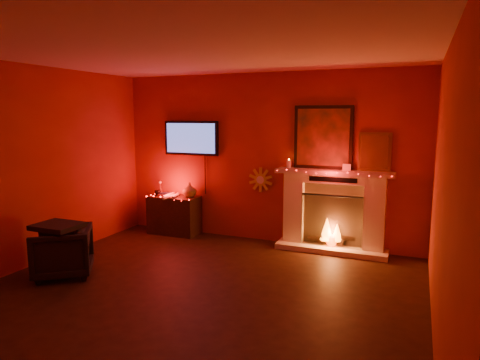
{
  "coord_description": "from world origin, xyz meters",
  "views": [
    {
      "loc": [
        2.28,
        -3.96,
        2.03
      ],
      "look_at": [
        -0.08,
        1.7,
        1.1
      ],
      "focal_mm": 32.0,
      "sensor_mm": 36.0,
      "label": 1
    }
  ],
  "objects_px": {
    "sunburst_clock": "(261,180)",
    "armchair": "(62,252)",
    "fireplace": "(333,203)",
    "tv": "(191,138)",
    "console_table": "(175,213)"
  },
  "relations": [
    {
      "from": "sunburst_clock",
      "to": "console_table",
      "type": "xyz_separation_m",
      "value": [
        -1.49,
        -0.22,
        -0.64
      ]
    },
    {
      "from": "sunburst_clock",
      "to": "armchair",
      "type": "bearing_deg",
      "value": -125.58
    },
    {
      "from": "tv",
      "to": "armchair",
      "type": "xyz_separation_m",
      "value": [
        -0.52,
        -2.45,
        -1.33
      ]
    },
    {
      "from": "armchair",
      "to": "console_table",
      "type": "bearing_deg",
      "value": 136.22
    },
    {
      "from": "sunburst_clock",
      "to": "armchair",
      "type": "relative_size",
      "value": 0.58
    },
    {
      "from": "fireplace",
      "to": "console_table",
      "type": "xyz_separation_m",
      "value": [
        -2.68,
        -0.13,
        -0.36
      ]
    },
    {
      "from": "tv",
      "to": "armchair",
      "type": "bearing_deg",
      "value": -102.08
    },
    {
      "from": "console_table",
      "to": "sunburst_clock",
      "type": "bearing_deg",
      "value": 8.34
    },
    {
      "from": "sunburst_clock",
      "to": "fireplace",
      "type": "bearing_deg",
      "value": -4.37
    },
    {
      "from": "fireplace",
      "to": "tv",
      "type": "relative_size",
      "value": 1.76
    },
    {
      "from": "tv",
      "to": "armchair",
      "type": "distance_m",
      "value": 2.84
    },
    {
      "from": "fireplace",
      "to": "sunburst_clock",
      "type": "distance_m",
      "value": 1.23
    },
    {
      "from": "armchair",
      "to": "sunburst_clock",
      "type": "bearing_deg",
      "value": 107.77
    },
    {
      "from": "fireplace",
      "to": "armchair",
      "type": "relative_size",
      "value": 3.13
    },
    {
      "from": "fireplace",
      "to": "sunburst_clock",
      "type": "height_order",
      "value": "fireplace"
    }
  ]
}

